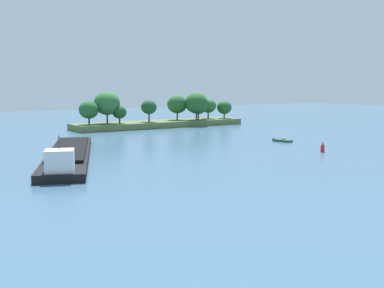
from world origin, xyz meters
name	(u,v)px	position (x,y,z in m)	size (l,w,h in m)	color
treeline_island	(163,113)	(19.93, 93.87, 4.06)	(51.10, 11.61, 10.32)	#566B3D
small_motorboat	(282,140)	(24.33, 49.31, 0.24)	(2.41, 4.59, 0.92)	#19472D
cargo_barge	(69,154)	(-21.46, 51.06, 0.88)	(21.06, 41.02, 5.76)	black
channel_buoy_red	(323,148)	(19.52, 34.04, 0.81)	(0.70, 0.70, 1.90)	red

